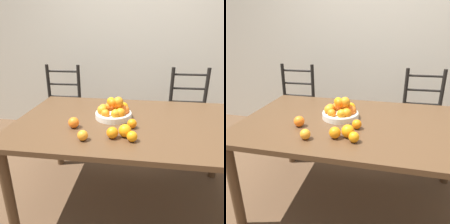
{
  "view_description": "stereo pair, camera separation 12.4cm",
  "coord_description": "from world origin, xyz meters",
  "views": [
    {
      "loc": [
        0.06,
        -1.51,
        1.39
      ],
      "look_at": [
        -0.15,
        -0.04,
        0.83
      ],
      "focal_mm": 35.0,
      "sensor_mm": 36.0,
      "label": 1
    },
    {
      "loc": [
        0.18,
        -1.49,
        1.39
      ],
      "look_at": [
        -0.15,
        -0.04,
        0.83
      ],
      "focal_mm": 35.0,
      "sensor_mm": 36.0,
      "label": 2
    }
  ],
  "objects": [
    {
      "name": "chair_right",
      "position": [
        0.58,
        0.84,
        0.47
      ],
      "size": [
        0.43,
        0.42,
        1.0
      ],
      "rotation": [
        0.0,
        0.0,
        0.04
      ],
      "color": "black",
      "rests_on": "ground_plane"
    },
    {
      "name": "fruit_bowl",
      "position": [
        -0.15,
        0.05,
        0.8
      ],
      "size": [
        0.28,
        0.28,
        0.17
      ],
      "color": "silver",
      "rests_on": "dining_table"
    },
    {
      "name": "wall_back",
      "position": [
        0.0,
        1.58,
        1.3
      ],
      "size": [
        8.0,
        0.06,
        2.6
      ],
      "color": "beige",
      "rests_on": "ground_plane"
    },
    {
      "name": "chair_left",
      "position": [
        -0.89,
        0.84,
        0.47
      ],
      "size": [
        0.43,
        0.41,
        1.0
      ],
      "rotation": [
        0.0,
        0.0,
        0.04
      ],
      "color": "black",
      "rests_on": "ground_plane"
    },
    {
      "name": "ground_plane",
      "position": [
        0.0,
        0.0,
        0.0
      ],
      "size": [
        12.0,
        12.0,
        0.0
      ],
      "primitive_type": "plane",
      "color": "brown"
    },
    {
      "name": "orange_loose_1",
      "position": [
        -0.4,
        -0.18,
        0.78
      ],
      "size": [
        0.08,
        0.08,
        0.08
      ],
      "color": "orange",
      "rests_on": "dining_table"
    },
    {
      "name": "orange_loose_0",
      "position": [
        0.0,
        -0.13,
        0.78
      ],
      "size": [
        0.07,
        0.07,
        0.07
      ],
      "color": "orange",
      "rests_on": "dining_table"
    },
    {
      "name": "orange_loose_5",
      "position": [
        0.01,
        -0.32,
        0.78
      ],
      "size": [
        0.07,
        0.07,
        0.07
      ],
      "color": "orange",
      "rests_on": "dining_table"
    },
    {
      "name": "orange_loose_3",
      "position": [
        -0.11,
        -0.3,
        0.78
      ],
      "size": [
        0.07,
        0.07,
        0.07
      ],
      "color": "orange",
      "rests_on": "dining_table"
    },
    {
      "name": "orange_loose_4",
      "position": [
        -0.04,
        -0.26,
        0.79
      ],
      "size": [
        0.08,
        0.08,
        0.08
      ],
      "color": "orange",
      "rests_on": "dining_table"
    },
    {
      "name": "dining_table",
      "position": [
        0.0,
        0.0,
        0.66
      ],
      "size": [
        1.75,
        1.06,
        0.75
      ],
      "color": "#4C331E",
      "rests_on": "ground_plane"
    },
    {
      "name": "orange_loose_2",
      "position": [
        -0.29,
        -0.35,
        0.78
      ],
      "size": [
        0.07,
        0.07,
        0.07
      ],
      "color": "orange",
      "rests_on": "dining_table"
    }
  ]
}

